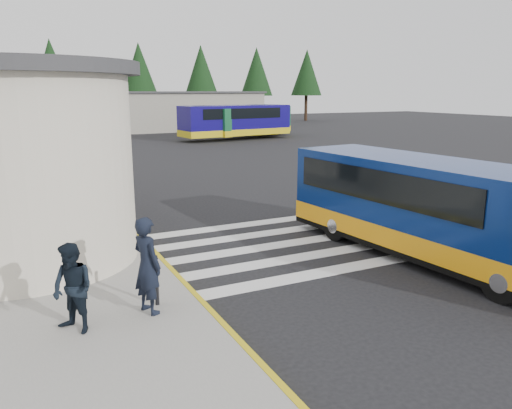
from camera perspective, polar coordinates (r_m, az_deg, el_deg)
name	(u,v)px	position (r m, az deg, el deg)	size (l,w,h in m)	color
ground	(284,235)	(15.19, 3.21, -3.52)	(140.00, 140.00, 0.00)	black
curb_strip	(121,218)	(17.46, -15.14, -1.50)	(0.12, 34.00, 0.16)	gold
crosswalk	(282,244)	(14.28, 3.04, -4.57)	(8.00, 5.35, 0.01)	silver
depot_building	(141,111)	(56.27, -13.03, 10.35)	(26.40, 8.40, 4.20)	gray
tree_line	(125,69)	(64.14, -14.74, 14.71)	(58.40, 4.40, 10.00)	black
transit_bus	(430,212)	(13.64, 19.27, -0.84)	(3.59, 9.21, 2.55)	navy
pedestrian_a	(147,265)	(9.64, -12.33, -6.81)	(0.68, 0.45, 1.87)	black
pedestrian_b	(73,289)	(9.28, -20.21, -9.01)	(0.78, 0.61, 1.60)	black
bollard	(156,280)	(10.07, -11.32, -8.50)	(0.08, 0.08, 1.02)	black
far_bus_a	(235,120)	(45.11, -2.39, 9.59)	(10.34, 3.94, 2.60)	#0F075B
far_bus_b	(250,121)	(47.00, -0.73, 9.58)	(9.61, 6.08, 2.41)	#15512F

